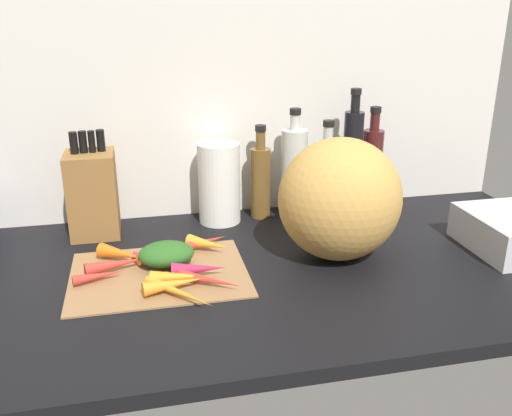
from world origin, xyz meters
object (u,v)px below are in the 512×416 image
object	(u,v)px
knife_block	(93,193)
carrot_8	(181,277)
carrot_5	(200,243)
winter_squash	(340,199)
carrot_2	(168,253)
carrot_10	(116,264)
cutting_board	(159,273)
carrot_6	(199,269)
bottle_1	(294,173)
bottle_0	(260,180)
carrot_0	(98,276)
carrot_4	(179,293)
paper_towel_roll	(219,183)
carrot_3	(122,254)
carrot_1	(167,251)
carrot_12	(157,260)
bottle_2	(326,179)
carrot_11	(207,244)
carrot_9	(210,280)
bottle_4	(371,168)
bottle_3	(352,161)
carrot_7	(174,284)

from	to	relation	value
knife_block	carrot_8	bearing A→B (deg)	-60.70
carrot_5	winter_squash	xyz separation A→B (cm)	(31.62, -9.89, 12.32)
carrot_2	carrot_10	bearing A→B (deg)	-159.99
winter_squash	knife_block	size ratio (longest dim) A/B	1.05
carrot_2	carrot_8	size ratio (longest dim) A/B	1.10
carrot_8	winter_squash	xyz separation A→B (cm)	(37.98, 7.32, 12.15)
cutting_board	carrot_6	xyz separation A→B (cm)	(8.52, -3.77, 2.06)
cutting_board	knife_block	xyz separation A→B (cm)	(-14.82, 27.66, 10.88)
bottle_1	bottle_0	bearing A→B (deg)	160.74
carrot_0	carrot_4	world-z (taller)	same
paper_towel_roll	carrot_8	bearing A→B (deg)	-111.44
carrot_5	paper_towel_roll	bearing A→B (deg)	67.51
carrot_3	knife_block	distance (cm)	22.83
carrot_1	bottle_1	distance (cm)	42.98
carrot_5	carrot_12	distance (cm)	12.92
carrot_2	bottle_2	world-z (taller)	bottle_2
carrot_10	carrot_11	distance (cm)	22.29
carrot_12	carrot_9	bearing A→B (deg)	-49.69
bottle_2	bottle_4	size ratio (longest dim) A/B	0.91
knife_block	bottle_3	xyz separation A→B (cm)	(70.50, -0.37, 4.35)
carrot_12	bottle_4	xyz separation A→B (cm)	(62.88, 25.73, 10.86)
carrot_7	carrot_3	bearing A→B (deg)	122.36
carrot_4	bottle_0	size ratio (longest dim) A/B	0.68
carrot_4	carrot_7	world-z (taller)	carrot_7
carrot_9	winter_squash	distance (cm)	35.59
carrot_0	carrot_5	xyz separation A→B (cm)	(23.57, 12.20, 0.20)
carrot_0	carrot_6	bearing A→B (deg)	-6.44
cutting_board	bottle_2	distance (cm)	56.40
carrot_7	carrot_10	bearing A→B (deg)	134.75
cutting_board	bottle_1	size ratio (longest dim) A/B	1.26
carrot_4	bottle_3	world-z (taller)	bottle_3
winter_squash	bottle_4	bearing A→B (deg)	54.26
carrot_3	winter_squash	bearing A→B (deg)	-7.60
carrot_5	carrot_10	distance (cm)	21.51
carrot_1	knife_block	bearing A→B (deg)	131.17
carrot_9	bottle_4	world-z (taller)	bottle_4
carrot_3	knife_block	size ratio (longest dim) A/B	0.43
carrot_2	carrot_7	size ratio (longest dim) A/B	1.09
carrot_0	knife_block	distance (cm)	30.54
carrot_5	knife_block	xyz separation A→B (cm)	(-25.45, 16.81, 9.17)
knife_block	carrot_3	bearing A→B (deg)	-71.46
carrot_8	carrot_10	xyz separation A→B (cm)	(-13.57, 9.13, 0.04)
carrot_1	carrot_11	size ratio (longest dim) A/B	1.50
carrot_3	carrot_8	bearing A→B (deg)	-48.57
carrot_1	carrot_3	size ratio (longest dim) A/B	1.32
carrot_9	carrot_10	xyz separation A→B (cm)	(-19.64, 11.40, 0.38)
carrot_1	carrot_12	size ratio (longest dim) A/B	1.23
carrot_7	bottle_4	distance (cm)	72.27
bottle_1	carrot_12	bearing A→B (deg)	-148.53
carrot_5	knife_block	distance (cm)	31.85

